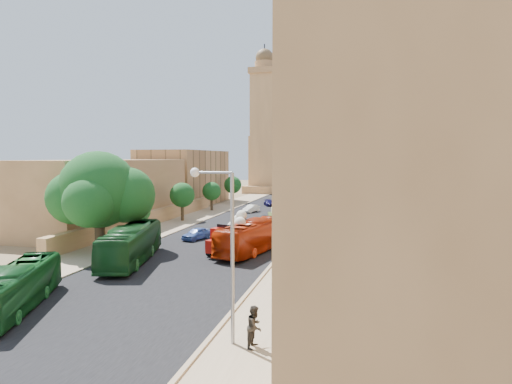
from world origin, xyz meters
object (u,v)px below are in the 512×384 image
at_px(street_tree_c, 212,191).
at_px(pedestrian_a, 316,232).
at_px(bus_red_east, 253,237).
at_px(car_white_b, 287,204).
at_px(church, 305,154).
at_px(car_blue_b, 285,199).
at_px(ficus_tree, 100,192).
at_px(car_blue_a, 197,234).
at_px(streetlamp, 222,233).
at_px(car_white_a, 251,209).
at_px(bus_green_north, 132,244).
at_px(bus_cream_east, 302,211).
at_px(street_tree_a, 138,211).
at_px(pedestrian_c, 324,231).
at_px(street_tree_b, 182,195).
at_px(car_dkblue, 269,203).
at_px(red_truck, 236,235).
at_px(street_tree_d, 233,185).
at_px(olive_pickup, 276,222).
at_px(bus_green_south, 16,287).
at_px(car_cream, 286,223).
at_px(pedestrian_b, 255,326).

relative_size(street_tree_c, pedestrian_a, 2.96).
height_order(bus_red_east, car_white_b, bus_red_east).
bearing_deg(church, car_blue_b, -91.09).
bearing_deg(ficus_tree, car_blue_a, 49.46).
xyz_separation_m(streetlamp, car_blue_a, (-10.68, 23.56, -4.57)).
bearing_deg(streetlamp, car_white_a, 102.85).
height_order(ficus_tree, car_blue_b, ficus_tree).
relative_size(street_tree_c, car_blue_a, 1.26).
xyz_separation_m(bus_red_east, car_white_b, (-3.09, 36.32, -0.84)).
xyz_separation_m(bus_green_north, bus_cream_east, (10.84, 25.00, -0.03)).
bearing_deg(car_blue_b, street_tree_a, -84.69).
height_order(streetlamp, pedestrian_c, streetlamp).
bearing_deg(bus_red_east, street_tree_b, -36.99).
bearing_deg(car_blue_a, car_dkblue, 106.49).
bearing_deg(bus_green_north, car_white_a, 73.16).
relative_size(street_tree_a, red_truck, 0.61).
bearing_deg(red_truck, ficus_tree, -168.51).
distance_m(street_tree_a, car_blue_a, 7.39).
distance_m(street_tree_d, red_truck, 43.48).
distance_m(ficus_tree, car_blue_a, 11.07).
bearing_deg(olive_pickup, street_tree_c, 131.31).
bearing_deg(pedestrian_c, street_tree_b, -117.52).
xyz_separation_m(bus_green_south, car_white_a, (2.14, 45.54, -0.69)).
bearing_deg(car_blue_b, bus_cream_east, -56.95).
bearing_deg(car_cream, car_dkblue, -52.27).
xyz_separation_m(bus_green_south, pedestrian_b, (14.41, -1.49, -0.31)).
height_order(olive_pickup, car_blue_b, olive_pickup).
distance_m(car_cream, car_blue_b, 31.86).
xyz_separation_m(olive_pickup, bus_red_east, (0.38, -13.06, 0.57)).
xyz_separation_m(bus_green_north, car_cream, (9.53, 19.99, -0.89)).
bearing_deg(ficus_tree, streetlamp, -43.04).
bearing_deg(bus_cream_east, pedestrian_a, 128.83).
bearing_deg(street_tree_a, car_blue_a, -3.59).
height_order(street_tree_b, bus_red_east, street_tree_b).
bearing_deg(car_blue_a, bus_green_north, -80.50).
height_order(street_tree_d, car_white_a, street_tree_d).
bearing_deg(streetlamp, car_blue_b, 97.28).
distance_m(olive_pickup, car_cream, 1.38).
bearing_deg(bus_cream_east, streetlamp, 115.99).
bearing_deg(bus_green_south, street_tree_b, 76.44).
xyz_separation_m(bus_green_north, bus_red_east, (8.91, 6.01, -0.07)).
distance_m(street_tree_b, bus_green_south, 35.02).
bearing_deg(pedestrian_c, red_truck, -45.19).
xyz_separation_m(car_cream, car_dkblue, (-7.12, 23.57, -0.10)).
relative_size(olive_pickup, bus_green_north, 0.43).
relative_size(car_cream, pedestrian_b, 2.38).
bearing_deg(street_tree_d, car_blue_b, 24.72).
bearing_deg(bus_green_south, car_cream, 50.66).
distance_m(car_white_b, pedestrian_b, 56.00).
bearing_deg(car_cream, street_tree_d, -40.03).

